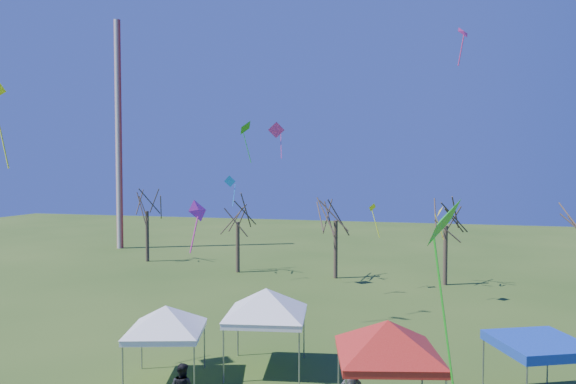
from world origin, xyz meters
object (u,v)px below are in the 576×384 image
object	(u,v)px
tree_3	(446,205)
tree_2	(336,200)
radio_mast	(119,135)
tent_red	(388,327)
tent_blue	(539,345)
tent_white_west	(166,311)
tree_1	(238,204)
tree_0	(147,193)
tent_white_mid	(266,294)

from	to	relation	value
tree_3	tree_2	bearing A→B (deg)	177.73
radio_mast	tent_red	size ratio (longest dim) A/B	5.46
tree_2	tent_blue	size ratio (longest dim) A/B	2.08
tree_2	tent_white_west	xyz separation A→B (m)	(-3.52, -21.66, -3.35)
tree_1	tent_blue	size ratio (longest dim) A/B	1.91
tree_2	tent_blue	xyz separation A→B (m)	(10.83, -19.88, -4.12)
tree_1	tent_white_west	distance (m)	22.65
tree_0	tent_white_west	bearing A→B (deg)	-58.77
tent_white_west	tent_blue	world-z (taller)	tent_white_west
tree_3	tent_red	size ratio (longest dim) A/B	1.73
tree_1	tent_white_mid	bearing A→B (deg)	-66.71
tree_2	tree_3	bearing A→B (deg)	-2.27
tent_white_mid	tree_0	bearing A→B (deg)	129.60
tent_white_mid	tree_2	bearing A→B (deg)	90.25
tent_white_west	tent_red	world-z (taller)	tent_red
tent_blue	tent_white_mid	bearing A→B (deg)	177.65
tree_3	tent_red	world-z (taller)	tree_3
radio_mast	tent_blue	bearing A→B (deg)	-38.97
tree_3	tent_white_mid	world-z (taller)	tree_3
tree_2	tent_white_west	size ratio (longest dim) A/B	2.05
tree_1	tent_white_west	bearing A→B (deg)	-77.46
tree_1	tree_2	distance (m)	8.42
tree_0	tent_blue	world-z (taller)	tree_0
tree_0	tent_white_mid	size ratio (longest dim) A/B	1.82
tree_3	tent_white_west	size ratio (longest dim) A/B	1.99
tree_0	tent_white_mid	distance (m)	29.30
tree_3	tent_white_west	bearing A→B (deg)	-119.20
tent_white_west	tent_red	xyz separation A→B (m)	(8.99, -1.28, 0.40)
tree_0	tent_white_mid	bearing A→B (deg)	-50.40
radio_mast	tree_1	distance (m)	20.72
tent_white_west	tree_3	bearing A→B (deg)	60.80
tree_0	tent_red	xyz separation A→B (m)	(23.95, -25.95, -3.14)
radio_mast	tree_1	world-z (taller)	radio_mast
tent_blue	tree_2	bearing A→B (deg)	118.58
tent_white_west	tent_white_mid	xyz separation A→B (m)	(3.61, 2.23, 0.39)
tent_red	tent_blue	distance (m)	6.29
tent_white_mid	tent_red	distance (m)	6.43
tree_1	tree_2	world-z (taller)	tree_2
tree_0	tent_blue	size ratio (longest dim) A/B	2.14
tent_red	radio_mast	bearing A→B (deg)	133.68
tree_3	tent_white_west	world-z (taller)	tree_3
tree_0	tent_white_west	distance (m)	29.07
radio_mast	tent_white_mid	bearing A→B (deg)	-48.49
tree_0	tent_white_mid	xyz separation A→B (m)	(18.57, -22.44, -3.16)
tree_2	tree_3	xyz separation A→B (m)	(8.40, -0.33, -0.21)
tree_0	tent_blue	distance (m)	37.44
tree_3	tent_blue	xyz separation A→B (m)	(2.43, -19.54, -3.91)
tent_white_mid	tent_red	xyz separation A→B (m)	(5.39, -3.51, 0.01)
tree_3	tent_red	bearing A→B (deg)	-97.38
tent_white_mid	tree_1	bearing A→B (deg)	113.29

